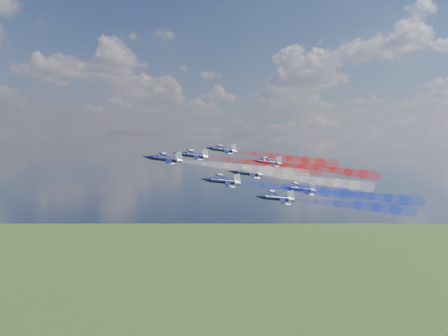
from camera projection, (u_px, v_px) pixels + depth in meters
jet_lead at (164, 159)px, 138.84m from camera, size 14.56×12.98×7.36m
trail_lead at (248, 168)px, 149.44m from camera, size 42.00×15.41×10.50m
jet_inner_left at (222, 181)px, 133.61m from camera, size 14.56×12.98×7.36m
trail_inner_left at (305, 189)px, 144.22m from camera, size 42.00×15.41×10.50m
jet_inner_right at (192, 155)px, 153.59m from camera, size 14.56×12.98×7.36m
trail_inner_right at (266, 164)px, 164.19m from camera, size 42.00×15.41×10.50m
jet_outer_left at (276, 198)px, 129.57m from camera, size 14.56×12.98×7.36m
trail_outer_left at (357, 205)px, 140.17m from camera, size 42.00×15.41×10.50m
jet_center_third at (247, 173)px, 149.43m from camera, size 14.56×12.98×7.36m
trail_center_third at (320, 181)px, 160.03m from camera, size 42.00×15.41×10.50m
jet_outer_right at (222, 150)px, 168.24m from camera, size 14.56×12.98×7.36m
trail_outer_right at (289, 158)px, 178.84m from camera, size 42.00×15.41×10.50m
jet_rear_left at (300, 189)px, 145.24m from camera, size 14.56×12.98×7.36m
trail_rear_left at (371, 196)px, 155.85m from camera, size 42.00×15.41×10.50m
jet_rear_right at (268, 162)px, 166.10m from camera, size 14.56×12.98×7.36m
trail_rear_right at (332, 170)px, 176.70m from camera, size 42.00×15.41×10.50m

